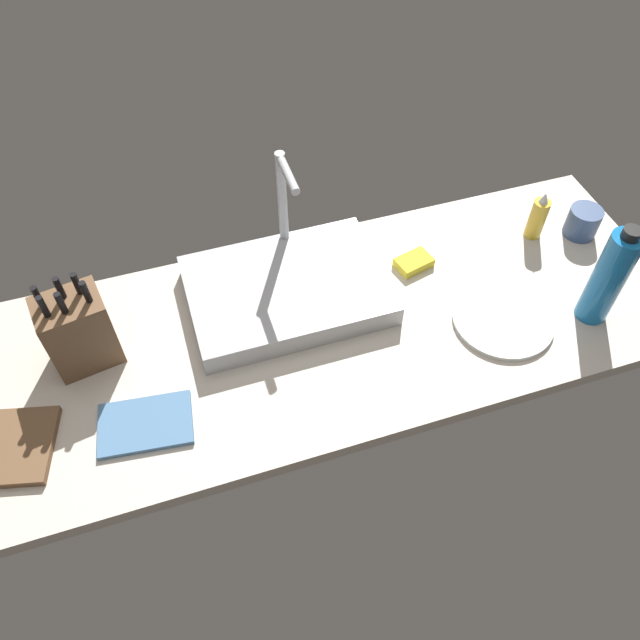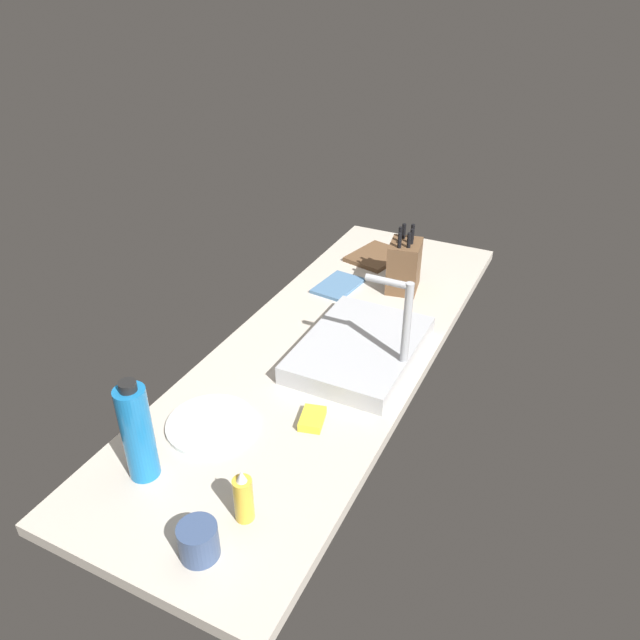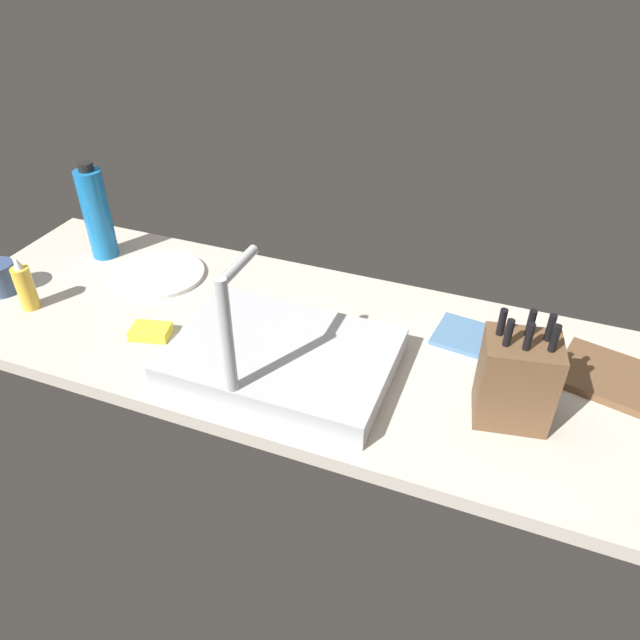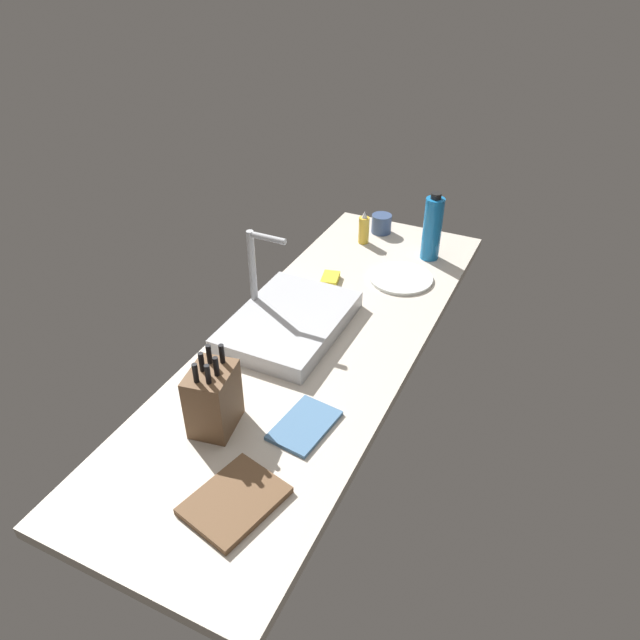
% 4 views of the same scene
% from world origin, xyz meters
% --- Properties ---
extents(countertop_slab, '(1.88, 0.63, 0.04)m').
position_xyz_m(countertop_slab, '(0.00, 0.00, 0.02)').
color(countertop_slab, beige).
rests_on(countertop_slab, ground).
extents(sink_basin, '(0.47, 0.33, 0.06)m').
position_xyz_m(sink_basin, '(0.01, 0.11, 0.06)').
color(sink_basin, '#B7BABF').
rests_on(sink_basin, countertop_slab).
extents(faucet, '(0.06, 0.14, 0.31)m').
position_xyz_m(faucet, '(0.05, 0.25, 0.22)').
color(faucet, '#B7BABF').
rests_on(faucet, countertop_slab).
extents(knife_block, '(0.16, 0.13, 0.24)m').
position_xyz_m(knife_block, '(-0.46, 0.08, 0.13)').
color(knife_block, brown).
rests_on(knife_block, countertop_slab).
extents(soap_bottle, '(0.04, 0.04, 0.14)m').
position_xyz_m(soap_bottle, '(0.70, 0.13, 0.10)').
color(soap_bottle, gold).
rests_on(soap_bottle, countertop_slab).
extents(water_bottle, '(0.07, 0.07, 0.27)m').
position_xyz_m(water_bottle, '(0.69, -0.16, 0.16)').
color(water_bottle, '#1970B7').
rests_on(water_bottle, countertop_slab).
extents(dinner_plate, '(0.24, 0.24, 0.01)m').
position_xyz_m(dinner_plate, '(0.48, -0.12, 0.04)').
color(dinner_plate, silver).
rests_on(dinner_plate, countertop_slab).
extents(dish_towel, '(0.21, 0.15, 0.01)m').
position_xyz_m(dish_towel, '(-0.37, -0.14, 0.04)').
color(dish_towel, teal).
rests_on(dish_towel, countertop_slab).
extents(coffee_mug, '(0.08, 0.08, 0.08)m').
position_xyz_m(coffee_mug, '(0.82, 0.09, 0.07)').
color(coffee_mug, '#384C75').
rests_on(coffee_mug, countertop_slab).
extents(dish_sponge, '(0.10, 0.08, 0.02)m').
position_xyz_m(dish_sponge, '(0.35, 0.12, 0.05)').
color(dish_sponge, yellow).
rests_on(dish_sponge, countertop_slab).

